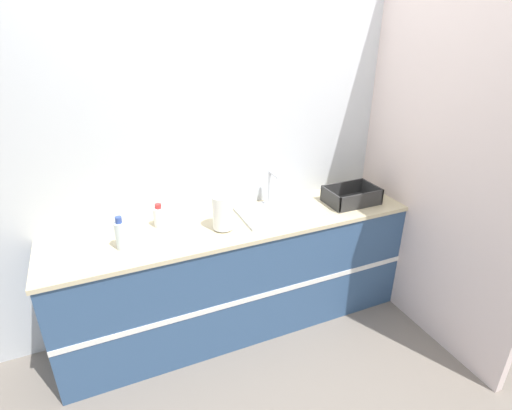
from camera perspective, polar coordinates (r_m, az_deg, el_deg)
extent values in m
plane|color=slate|center=(3.11, -0.54, -19.42)|extent=(12.00, 12.00, 0.00)
cube|color=silver|center=(2.90, -5.17, 7.28)|extent=(4.96, 0.06, 2.60)
cube|color=silver|center=(3.29, 19.02, 8.20)|extent=(0.06, 2.55, 2.60)
cube|color=#33517A|center=(3.03, -2.64, -10.22)|extent=(2.56, 0.55, 0.86)
cube|color=white|center=(2.83, -0.61, -13.16)|extent=(2.56, 0.01, 0.04)
cube|color=beige|center=(2.80, -2.82, -2.76)|extent=(2.58, 0.58, 0.03)
cube|color=silver|center=(2.93, 3.36, -0.91)|extent=(0.59, 0.38, 0.02)
cylinder|color=silver|center=(3.01, 1.97, 2.65)|extent=(0.02, 0.02, 0.24)
cylinder|color=silver|center=(2.91, 2.60, 4.37)|extent=(0.02, 0.14, 0.02)
cylinder|color=#4C4C51|center=(2.71, -4.70, -3.32)|extent=(0.10, 0.10, 0.01)
cylinder|color=white|center=(2.66, -4.79, -1.04)|extent=(0.13, 0.13, 0.23)
cube|color=#2D2D2D|center=(3.17, 13.38, 0.49)|extent=(0.39, 0.26, 0.01)
cube|color=#2D2D2D|center=(3.06, 14.85, 0.62)|extent=(0.39, 0.01, 0.11)
cube|color=#2D2D2D|center=(3.24, 12.20, 2.32)|extent=(0.39, 0.01, 0.11)
cube|color=#2D2D2D|center=(3.04, 10.60, 0.94)|extent=(0.01, 0.26, 0.11)
cube|color=#2D2D2D|center=(3.26, 16.19, 2.01)|extent=(0.01, 0.26, 0.11)
cylinder|color=white|center=(2.79, -13.64, -1.71)|extent=(0.07, 0.07, 0.14)
cylinder|color=red|center=(2.75, -13.81, -0.17)|extent=(0.04, 0.04, 0.03)
cylinder|color=silver|center=(2.58, -18.72, -4.18)|extent=(0.07, 0.07, 0.18)
cylinder|color=#334C9E|center=(2.53, -19.05, -2.03)|extent=(0.04, 0.04, 0.04)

